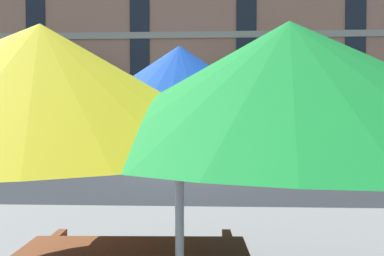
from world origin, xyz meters
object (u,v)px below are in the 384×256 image
Objects in this scene: sedan_silver at (316,139)px; patio_umbrella at (179,96)px; pickup_green at (1,136)px; street_tree_middle at (265,83)px; street_tree_left at (73,81)px; sedan_white at (167,138)px.

sedan_silver is 1.13× the size of patio_umbrella.
street_tree_middle reaches higher than pickup_green.
sedan_silver is at bearing -65.76° from street_tree_middle.
patio_umbrella is at bearing -100.67° from street_tree_middle.
street_tree_middle is (9.80, -0.03, -0.11)m from street_tree_left.
pickup_green is 1.16× the size of sedan_white.
patio_umbrella is (-3.05, -16.17, -1.63)m from street_tree_middle.
sedan_silver is at bearing 70.05° from patio_umbrella.
sedan_white is 1.00× the size of sedan_silver.
street_tree_middle is at bearing 114.24° from sedan_silver.
street_tree_left is (-11.36, 3.50, 2.74)m from sedan_silver.
patio_umbrella reaches higher than pickup_green.
street_tree_left reaches higher than sedan_silver.
patio_umbrella is (8.55, -12.70, 0.92)m from pickup_green.
sedan_white is 0.81× the size of street_tree_middle.
pickup_green is 7.06m from sedan_white.
street_tree_left reaches higher than patio_umbrella.
sedan_white is at bearing -142.62° from street_tree_middle.
street_tree_left is (-5.26, 3.50, 2.74)m from sedan_white.
street_tree_middle is at bearing 79.33° from patio_umbrella.
sedan_white is at bearing -0.00° from pickup_green.
patio_umbrella is at bearing -109.95° from sedan_silver.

